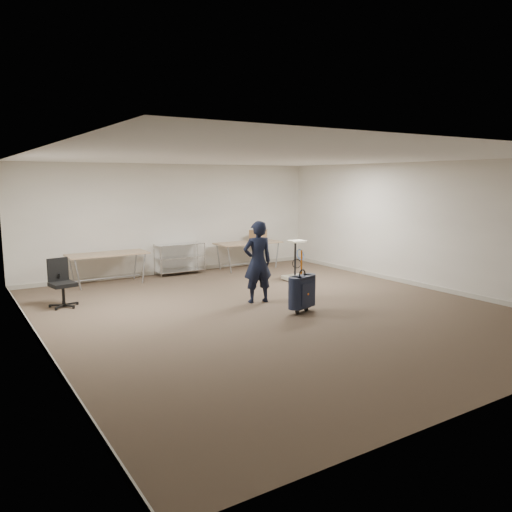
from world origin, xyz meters
TOP-DOWN VIEW (x-y plane):
  - ground at (0.00, 0.00)m, footprint 9.00×9.00m
  - room_shell at (0.00, 1.38)m, footprint 8.00×9.00m
  - folding_table_left at (-1.90, 3.95)m, footprint 1.80×0.75m
  - folding_table_right at (1.90, 3.95)m, footprint 1.80×0.75m
  - wire_shelf at (0.00, 4.20)m, footprint 1.22×0.47m
  - person at (0.10, 0.66)m, footprint 0.65×0.49m
  - suitcase at (0.36, -0.43)m, footprint 0.47×0.34m
  - office_chair at (-3.23, 2.37)m, footprint 0.56×0.56m
  - equipment_cart at (2.05, 1.97)m, footprint 0.54×0.54m
  - cardboard_box at (2.28, 4.05)m, footprint 0.47×0.39m

SIDE VIEW (x-z plane):
  - ground at x=0.00m, z-range 0.00..0.00m
  - room_shell at x=0.00m, z-range -4.45..4.55m
  - equipment_cart at x=2.05m, z-range -0.23..0.74m
  - office_chair at x=-3.23m, z-range -0.18..0.74m
  - suitcase at x=0.36m, z-range -0.18..0.97m
  - wire_shelf at x=0.00m, z-range 0.04..0.84m
  - folding_table_left at x=-1.90m, z-range 0.31..1.04m
  - folding_table_right at x=1.90m, z-range 0.31..1.04m
  - person at x=0.10m, z-range 0.00..1.62m
  - cardboard_box at x=2.28m, z-range 0.73..1.03m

